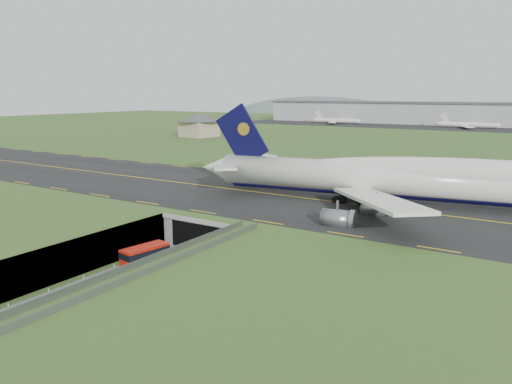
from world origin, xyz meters
The scene contains 10 objects.
ground centered at (0.00, 0.00, 0.00)m, with size 900.00×900.00×0.00m, color #3C6127.
airfield_deck centered at (0.00, 0.00, 3.00)m, with size 800.00×800.00×6.00m, color gray.
trench_road centered at (0.00, -7.50, 0.10)m, with size 12.00×75.00×0.20m, color slate.
taxiway centered at (0.00, 33.00, 6.09)m, with size 800.00×44.00×0.18m, color black.
tunnel_portal centered at (0.00, 16.71, 3.33)m, with size 17.00×22.30×6.00m.
guideway centered at (11.00, -19.11, 5.32)m, with size 3.00×53.00×7.05m.
jumbo_jet centered at (29.71, 38.11, 11.41)m, with size 93.86×59.91×20.10m.
shuttle_tram centered at (-2.46, -2.60, 1.77)m, with size 4.26×8.33×3.23m.
service_building centered at (-103.48, 136.92, 12.99)m, with size 23.96×23.96×11.79m.
cargo_terminal centered at (-0.04, 299.41, 13.96)m, with size 320.00×67.00×15.60m.
Camera 1 is at (54.29, -58.17, 27.72)m, focal length 35.00 mm.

